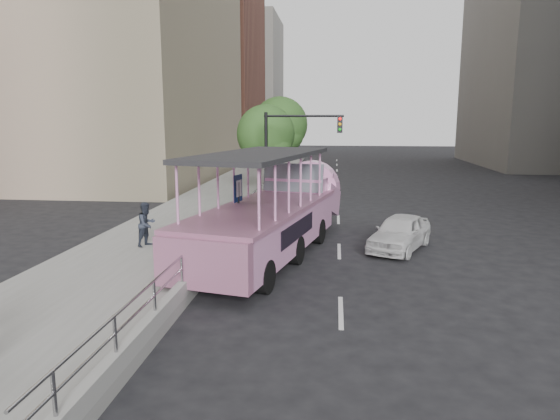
# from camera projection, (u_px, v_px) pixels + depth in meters

# --- Properties ---
(ground) EXTENTS (160.00, 160.00, 0.00)m
(ground) POSITION_uv_depth(u_px,v_px,m) (306.00, 285.00, 14.72)
(ground) COLOR black
(sidewalk) EXTENTS (5.50, 80.00, 0.30)m
(sidewalk) POSITION_uv_depth(u_px,v_px,m) (204.00, 214.00, 25.09)
(sidewalk) COLOR gray
(sidewalk) RESTS_ON ground
(kerb_wall) EXTENTS (0.24, 30.00, 0.36)m
(kerb_wall) POSITION_uv_depth(u_px,v_px,m) (218.00, 249.00, 16.93)
(kerb_wall) COLOR #989893
(kerb_wall) RESTS_ON sidewalk
(guardrail) EXTENTS (0.07, 22.00, 0.71)m
(guardrail) POSITION_uv_depth(u_px,v_px,m) (217.00, 230.00, 16.81)
(guardrail) COLOR #9F9FA3
(guardrail) RESTS_ON kerb_wall
(duck_boat) EXTENTS (5.05, 11.60, 3.75)m
(duck_boat) POSITION_uv_depth(u_px,v_px,m) (275.00, 215.00, 18.20)
(duck_boat) COLOR black
(duck_boat) RESTS_ON ground
(car) EXTENTS (3.05, 4.19, 1.33)m
(car) POSITION_uv_depth(u_px,v_px,m) (400.00, 232.00, 18.66)
(car) COLOR silver
(car) RESTS_ON ground
(pedestrian_mid) EXTENTS (0.87, 0.96, 1.61)m
(pedestrian_mid) POSITION_uv_depth(u_px,v_px,m) (147.00, 224.00, 17.98)
(pedestrian_mid) COLOR #2A303D
(pedestrian_mid) RESTS_ON sidewalk
(parking_sign) EXTENTS (0.18, 0.64, 2.92)m
(parking_sign) POSITION_uv_depth(u_px,v_px,m) (238.00, 206.00, 17.61)
(parking_sign) COLOR black
(parking_sign) RESTS_ON ground
(traffic_signal) EXTENTS (4.20, 0.32, 5.20)m
(traffic_signal) POSITION_uv_depth(u_px,v_px,m) (288.00, 145.00, 26.50)
(traffic_signal) COLOR black
(traffic_signal) RESTS_ON ground
(street_tree_near) EXTENTS (3.52, 3.52, 5.72)m
(street_tree_near) POSITION_uv_depth(u_px,v_px,m) (267.00, 136.00, 29.97)
(street_tree_near) COLOR #312416
(street_tree_near) RESTS_ON ground
(street_tree_far) EXTENTS (3.97, 3.97, 6.45)m
(street_tree_far) POSITION_uv_depth(u_px,v_px,m) (281.00, 127.00, 35.73)
(street_tree_far) COLOR #312416
(street_tree_far) RESTS_ON ground
(midrise_brick) EXTENTS (18.00, 16.00, 26.00)m
(midrise_brick) POSITION_uv_depth(u_px,v_px,m) (184.00, 52.00, 61.27)
(midrise_brick) COLOR brown
(midrise_brick) RESTS_ON ground
(midrise_stone_b) EXTENTS (16.00, 14.00, 20.00)m
(midrise_stone_b) POSITION_uv_depth(u_px,v_px,m) (228.00, 85.00, 77.24)
(midrise_stone_b) COLOR slate
(midrise_stone_b) RESTS_ON ground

